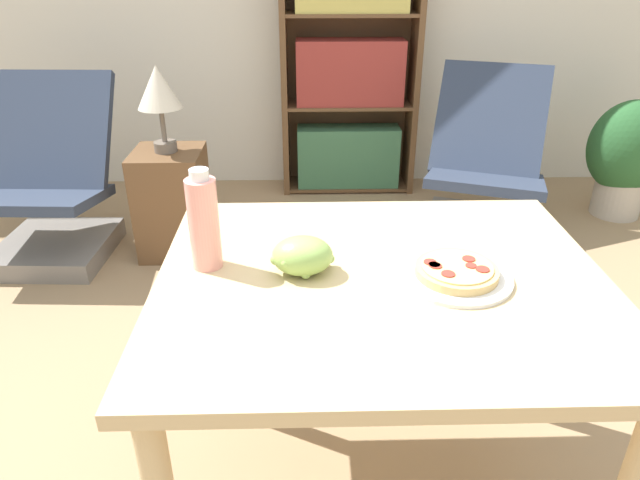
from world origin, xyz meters
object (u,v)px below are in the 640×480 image
object	(u,v)px
drink_bottle	(204,222)
bookshelf	(350,69)
lounge_chair_near	(52,202)
table_lamp	(159,91)
potted_plant_floor	(628,155)
side_table	(173,203)
pizza_on_plate	(456,273)
lounge_chair_far	(481,186)
grape_bunch	(302,256)

from	to	relation	value
drink_bottle	bookshelf	xyz separation A→B (m)	(0.52, 2.37, -0.09)
lounge_chair_near	table_lamp	bearing A→B (deg)	3.85
drink_bottle	bookshelf	bearing A→B (deg)	77.72
table_lamp	potted_plant_floor	bearing A→B (deg)	8.87
lounge_chair_near	side_table	size ratio (longest dim) A/B	1.61
pizza_on_plate	table_lamp	size ratio (longest dim) A/B	0.63
table_lamp	lounge_chair_far	bearing A→B (deg)	5.46
pizza_on_plate	table_lamp	distance (m)	1.88
pizza_on_plate	bookshelf	xyz separation A→B (m)	(-0.07, 2.44, 0.01)
lounge_chair_far	bookshelf	size ratio (longest dim) A/B	0.55
lounge_chair_far	side_table	bearing A→B (deg)	-154.77
drink_bottle	table_lamp	world-z (taller)	drink_bottle
drink_bottle	bookshelf	distance (m)	2.42
lounge_chair_far	drink_bottle	bearing A→B (deg)	-106.03
pizza_on_plate	potted_plant_floor	xyz separation A→B (m)	(1.51, 1.97, -0.39)
drink_bottle	lounge_chair_near	world-z (taller)	drink_bottle
drink_bottle	potted_plant_floor	bearing A→B (deg)	42.03
lounge_chair_far	table_lamp	world-z (taller)	table_lamp
bookshelf	table_lamp	xyz separation A→B (m)	(-0.96, -0.87, 0.06)
pizza_on_plate	lounge_chair_far	distance (m)	1.89
pizza_on_plate	table_lamp	world-z (taller)	table_lamp
bookshelf	table_lamp	distance (m)	1.30
lounge_chair_far	side_table	size ratio (longest dim) A/B	1.66
lounge_chair_near	drink_bottle	bearing A→B (deg)	-51.94
drink_bottle	lounge_chair_far	size ratio (longest dim) A/B	0.27
table_lamp	side_table	bearing A→B (deg)	116.57
grape_bunch	lounge_chair_near	size ratio (longest dim) A/B	0.17
pizza_on_plate	lounge_chair_near	distance (m)	2.31
lounge_chair_near	lounge_chair_far	size ratio (longest dim) A/B	0.97
pizza_on_plate	lounge_chair_near	world-z (taller)	lounge_chair_near
potted_plant_floor	table_lamp	bearing A→B (deg)	-171.13
lounge_chair_far	lounge_chair_near	bearing A→B (deg)	-155.93
drink_bottle	potted_plant_floor	distance (m)	2.87
bookshelf	side_table	distance (m)	1.39
side_table	bookshelf	bearing A→B (deg)	42.26
pizza_on_plate	bookshelf	bearing A→B (deg)	91.64
pizza_on_plate	lounge_chair_near	bearing A→B (deg)	136.42
drink_bottle	table_lamp	size ratio (longest dim) A/B	0.60
grape_bunch	lounge_chair_far	size ratio (longest dim) A/B	0.17
side_table	potted_plant_floor	distance (m)	2.58
pizza_on_plate	grape_bunch	distance (m)	0.36
lounge_chair_near	side_table	world-z (taller)	lounge_chair_near
table_lamp	grape_bunch	bearing A→B (deg)	-66.32
grape_bunch	table_lamp	size ratio (longest dim) A/B	0.37
grape_bunch	table_lamp	bearing A→B (deg)	113.68
pizza_on_plate	potted_plant_floor	size ratio (longest dim) A/B	0.38
lounge_chair_near	lounge_chair_far	bearing A→B (deg)	6.98
lounge_chair_near	potted_plant_floor	size ratio (longest dim) A/B	1.28
drink_bottle	table_lamp	bearing A→B (deg)	106.57
grape_bunch	lounge_chair_near	world-z (taller)	lounge_chair_near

